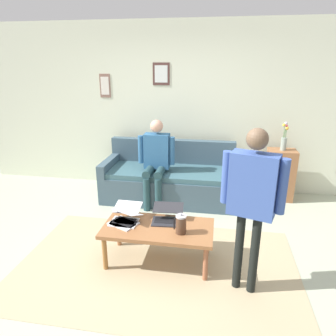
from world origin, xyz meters
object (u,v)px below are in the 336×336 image
object	(u,v)px
coffee_table	(158,231)
laptop_left	(168,217)
person_standing	(252,193)
person_seated	(156,158)
french_press	(181,224)
flower_vase	(284,140)
laptop_center	(125,217)
laptop_right	(125,219)
side_shelf	(280,175)
couch	(169,180)

from	to	relation	value
coffee_table	laptop_left	xyz separation A→B (m)	(-0.08, -0.16, 0.09)
laptop_left	person_standing	xyz separation A→B (m)	(-0.82, 0.45, 0.54)
person_seated	french_press	bearing A→B (deg)	110.41
person_standing	person_seated	distance (m)	2.15
coffee_table	flower_vase	world-z (taller)	flower_vase
laptop_center	laptop_right	distance (m)	0.05
french_press	person_seated	distance (m)	1.66
side_shelf	coffee_table	bearing A→B (deg)	51.14
laptop_center	laptop_right	world-z (taller)	same
side_shelf	person_seated	world-z (taller)	person_seated
laptop_center	coffee_table	bearing A→B (deg)	169.19
flower_vase	person_standing	xyz separation A→B (m)	(0.67, 2.23, 0.05)
laptop_center	person_seated	bearing A→B (deg)	-92.44
laptop_center	person_seated	distance (m)	1.41
french_press	person_seated	xyz separation A→B (m)	(0.57, -1.54, 0.21)
couch	laptop_center	xyz separation A→B (m)	(0.22, 1.61, 0.16)
coffee_table	person_standing	xyz separation A→B (m)	(-0.89, 0.29, 0.63)
laptop_left	flower_vase	bearing A→B (deg)	-129.80
couch	side_shelf	xyz separation A→B (m)	(-1.71, -0.25, 0.09)
laptop_center	french_press	size ratio (longest dim) A/B	1.66
flower_vase	couch	bearing A→B (deg)	8.34
laptop_center	person_seated	size ratio (longest dim) A/B	0.29
laptop_left	side_shelf	world-z (taller)	side_shelf
person_seated	laptop_left	bearing A→B (deg)	106.98
french_press	person_standing	xyz separation A→B (m)	(-0.64, 0.21, 0.48)
coffee_table	person_seated	size ratio (longest dim) A/B	0.91
side_shelf	flower_vase	world-z (taller)	flower_vase
couch	flower_vase	size ratio (longest dim) A/B	4.74
laptop_right	coffee_table	bearing A→B (deg)	176.21
person_standing	laptop_right	bearing A→B (deg)	-14.05
coffee_table	laptop_left	bearing A→B (deg)	-116.19
laptop_left	person_seated	distance (m)	1.38
couch	laptop_right	bearing A→B (deg)	82.67
coffee_table	person_standing	distance (m)	1.13
coffee_table	laptop_left	distance (m)	0.20
laptop_center	side_shelf	size ratio (longest dim) A/B	0.47
flower_vase	coffee_table	bearing A→B (deg)	51.15
french_press	flower_vase	size ratio (longest dim) A/B	0.53
couch	laptop_right	distance (m)	1.68
couch	laptop_right	world-z (taller)	couch
coffee_table	side_shelf	xyz separation A→B (m)	(-1.56, -1.93, 0.02)
couch	laptop_center	size ratio (longest dim) A/B	5.41
laptop_right	french_press	size ratio (longest dim) A/B	1.68
laptop_left	laptop_center	xyz separation A→B (m)	(0.46, 0.08, 0.00)
laptop_center	side_shelf	xyz separation A→B (m)	(-1.94, -1.86, -0.07)
laptop_right	person_standing	distance (m)	1.41
flower_vase	person_seated	size ratio (longest dim) A/B	0.33
french_press	person_standing	world-z (taller)	person_standing
french_press	side_shelf	xyz separation A→B (m)	(-1.30, -2.02, -0.12)
couch	french_press	bearing A→B (deg)	102.98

